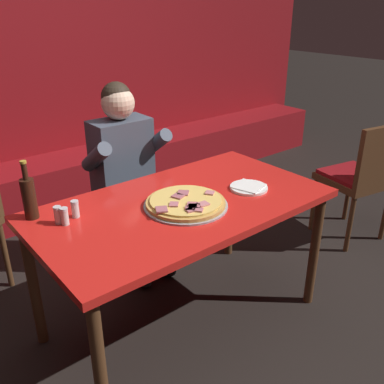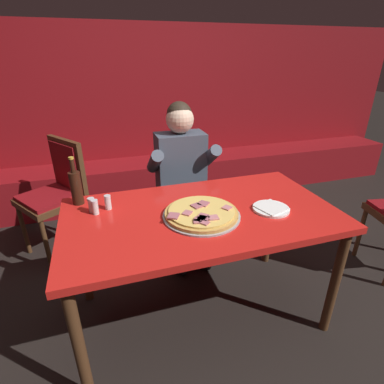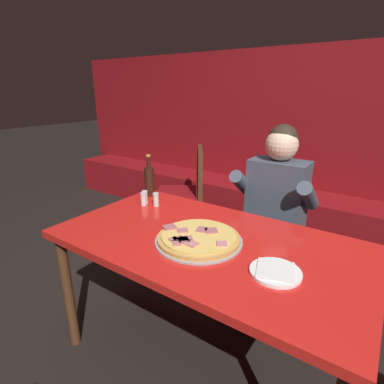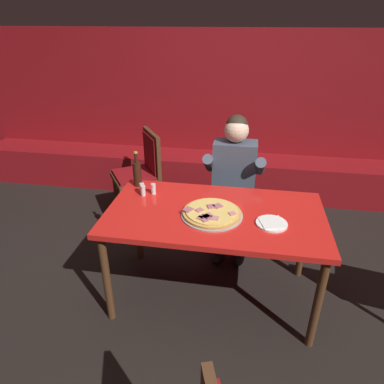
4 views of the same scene
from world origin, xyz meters
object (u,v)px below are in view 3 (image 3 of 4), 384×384
Objects in this scene: beer_bottle at (149,180)px; shaker_red_pepper_flakes at (156,200)px; shaker_parmesan at (143,200)px; diner_seated_blue_shirt at (271,212)px; main_dining_table at (206,252)px; dining_chair_near_right at (187,189)px; plate_white_paper at (275,272)px; shaker_black_pepper at (145,198)px; pizza at (198,238)px.

beer_bottle reaches higher than shaker_red_pepper_flakes.
shaker_parmesan is 0.85m from diner_seated_blue_shirt.
diner_seated_blue_shirt reaches higher than shaker_parmesan.
main_dining_table is 1.59× the size of dining_chair_near_right.
shaker_black_pepper is (-0.98, 0.29, 0.03)m from plate_white_paper.
beer_bottle is at bearing 158.25° from plate_white_paper.
shaker_red_pepper_flakes is 0.08m from shaker_parmesan.
diner_seated_blue_shirt reaches higher than shaker_black_pepper.
plate_white_paper is 0.84m from diner_seated_blue_shirt.
beer_bottle is at bearing -154.79° from diner_seated_blue_shirt.
shaker_parmesan is (-0.57, 0.16, 0.12)m from main_dining_table.
beer_bottle is 0.30× the size of dining_chair_near_right.
diner_seated_blue_shirt is at bearing 39.26° from shaker_red_pepper_flakes.
plate_white_paper is (0.39, -0.10, 0.09)m from main_dining_table.
pizza is 5.01× the size of shaker_red_pepper_flakes.
shaker_black_pepper reaches higher than plate_white_paper.
shaker_black_pepper is at bearing 163.63° from plate_white_paper.
shaker_parmesan is (-0.56, 0.21, 0.02)m from pizza.
shaker_black_pepper is 0.85m from diner_seated_blue_shirt.
shaker_black_pepper reaches higher than pizza.
diner_seated_blue_shirt is (0.59, 0.49, -0.11)m from shaker_red_pepper_flakes.
plate_white_paper is at bearing -14.40° from main_dining_table.
shaker_black_pepper is at bearing -175.65° from shaker_red_pepper_flakes.
main_dining_table is 0.11m from pizza.
shaker_red_pepper_flakes reaches higher than plate_white_paper.
pizza is 1.44m from dining_chair_near_right.
pizza is 0.76m from beer_bottle.
plate_white_paper is 2.44× the size of shaker_black_pepper.
pizza is (-0.02, -0.05, 0.10)m from main_dining_table.
pizza is at bearing -98.47° from diner_seated_blue_shirt.
plate_white_paper is 1.00m from shaker_parmesan.
dining_chair_near_right is (-0.87, 1.13, -0.21)m from pizza.
diner_seated_blue_shirt is at bearing -22.13° from dining_chair_near_right.
diner_seated_blue_shirt is at bearing 81.53° from pizza.
pizza is 0.41m from plate_white_paper.
beer_bottle reaches higher than plate_white_paper.
pizza is 0.74m from diner_seated_blue_shirt.
plate_white_paper is 1.02m from shaker_black_pepper.
shaker_parmesan is at bearing -151.33° from shaker_red_pepper_flakes.
shaker_red_pepper_flakes is 0.07× the size of diner_seated_blue_shirt.
plate_white_paper is 1.75m from dining_chair_near_right.
pizza is at bearing 172.99° from plate_white_paper.
dining_chair_near_right is at bearing 105.87° from beer_bottle.
shaker_red_pepper_flakes is 0.09× the size of dining_chair_near_right.
shaker_red_pepper_flakes is 0.77m from diner_seated_blue_shirt.
shaker_red_pepper_flakes is at bearing -140.74° from diner_seated_blue_shirt.
shaker_black_pepper is 0.09× the size of dining_chair_near_right.
dining_chair_near_right reaches higher than shaker_red_pepper_flakes.
shaker_black_pepper is at bearing 162.34° from main_dining_table.
beer_bottle reaches higher than main_dining_table.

